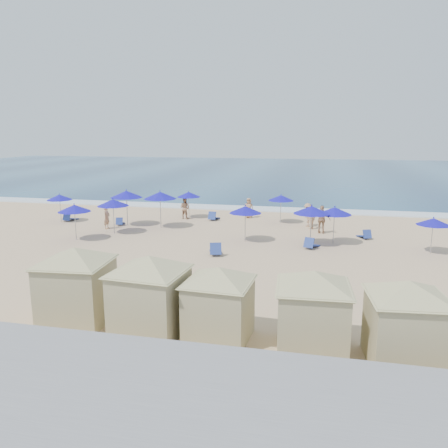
{
  "coord_description": "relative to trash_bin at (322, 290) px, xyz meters",
  "views": [
    {
      "loc": [
        5.23,
        -22.17,
        6.52
      ],
      "look_at": [
        -0.4,
        3.0,
        1.18
      ],
      "focal_mm": 35.0,
      "sensor_mm": 36.0,
      "label": 1
    }
  ],
  "objects": [
    {
      "name": "ground",
      "position": [
        -5.45,
        5.18,
        -0.4
      ],
      "size": [
        160.0,
        160.0,
        0.0
      ],
      "primitive_type": "plane",
      "color": "#D4B286",
      "rests_on": "ground"
    },
    {
      "name": "beachgoer_1",
      "position": [
        -10.55,
        15.13,
        0.44
      ],
      "size": [
        0.95,
        0.82,
        1.69
      ],
      "primitive_type": "imported",
      "rotation": [
        0.0,
        0.0,
        2.9
      ],
      "color": "tan",
      "rests_on": "ground"
    },
    {
      "name": "surf_line",
      "position": [
        -5.45,
        20.68,
        -0.36
      ],
      "size": [
        160.0,
        2.5,
        0.08
      ],
      "primitive_type": "cube",
      "color": "white",
      "rests_on": "ground"
    },
    {
      "name": "cabana_4",
      "position": [
        2.31,
        -4.6,
        1.18
      ],
      "size": [
        4.4,
        4.4,
        2.77
      ],
      "color": "tan",
      "rests_on": "ground"
    },
    {
      "name": "umbrella_10",
      "position": [
        5.89,
        8.4,
        1.4
      ],
      "size": [
        1.82,
        1.82,
        2.08
      ],
      "color": "#A5A8AD",
      "rests_on": "ground"
    },
    {
      "name": "beachgoer_5",
      "position": [
        -0.8,
        13.42,
        0.4
      ],
      "size": [
        0.99,
        1.2,
        1.61
      ],
      "primitive_type": "imported",
      "rotation": [
        0.0,
        0.0,
        4.26
      ],
      "color": "tan",
      "rests_on": "ground"
    },
    {
      "name": "beach_chair_1",
      "position": [
        -14.41,
        11.73,
        -0.19
      ],
      "size": [
        0.78,
        1.2,
        0.61
      ],
      "color": "#273E92",
      "rests_on": "ground"
    },
    {
      "name": "umbrella_4",
      "position": [
        -10.35,
        15.58,
        1.46
      ],
      "size": [
        1.88,
        1.88,
        2.14
      ],
      "color": "#A5A8AD",
      "rests_on": "ground"
    },
    {
      "name": "cabana_0",
      "position": [
        -8.42,
        -3.96,
        1.3
      ],
      "size": [
        4.71,
        4.71,
        2.97
      ],
      "color": "tan",
      "rests_on": "ground"
    },
    {
      "name": "umbrella_2",
      "position": [
        -13.81,
        11.73,
        1.89
      ],
      "size": [
        2.32,
        2.32,
        2.64
      ],
      "color": "#A5A8AD",
      "rests_on": "ground"
    },
    {
      "name": "cabana_1",
      "position": [
        -5.55,
        -4.28,
        1.28
      ],
      "size": [
        4.67,
        4.67,
        2.94
      ],
      "color": "tan",
      "rests_on": "ground"
    },
    {
      "name": "beachgoer_4",
      "position": [
        -5.72,
        16.53,
        0.39
      ],
      "size": [
        0.8,
        0.54,
        1.59
      ],
      "primitive_type": "imported",
      "rotation": [
        0.0,
        0.0,
        0.05
      ],
      "color": "tan",
      "rests_on": "ground"
    },
    {
      "name": "umbrella_0",
      "position": [
        -19.3,
        11.89,
        1.47
      ],
      "size": [
        1.89,
        1.89,
        2.15
      ],
      "color": "#A5A8AD",
      "rests_on": "ground"
    },
    {
      "name": "beach_chair_0",
      "position": [
        -18.84,
        12.28,
        -0.16
      ],
      "size": [
        0.63,
        1.31,
        0.71
      ],
      "color": "#273E92",
      "rests_on": "ground"
    },
    {
      "name": "beach_chair_3",
      "position": [
        -5.73,
        5.5,
        -0.14
      ],
      "size": [
        0.97,
        1.5,
        0.76
      ],
      "color": "#273E92",
      "rests_on": "ground"
    },
    {
      "name": "cabana_3",
      "position": [
        -0.3,
        -4.32,
        1.2
      ],
      "size": [
        4.45,
        4.45,
        2.8
      ],
      "color": "tan",
      "rests_on": "ground"
    },
    {
      "name": "umbrella_3",
      "position": [
        -15.06,
        6.93,
        1.61
      ],
      "size": [
        2.04,
        2.04,
        2.32
      ],
      "color": "#A5A8AD",
      "rests_on": "ground"
    },
    {
      "name": "beachgoer_2",
      "position": [
        -0.07,
        12.2,
        0.54
      ],
      "size": [
        1.16,
        0.62,
        1.88
      ],
      "primitive_type": "imported",
      "rotation": [
        0.0,
        0.0,
        2.99
      ],
      "color": "tan",
      "rests_on": "ground"
    },
    {
      "name": "beach_chair_2",
      "position": [
        -8.21,
        15.03,
        -0.15
      ],
      "size": [
        0.69,
        1.35,
        0.72
      ],
      "color": "#273E92",
      "rests_on": "ground"
    },
    {
      "name": "umbrella_8",
      "position": [
        0.64,
        9.44,
        1.62
      ],
      "size": [
        2.05,
        2.05,
        2.33
      ],
      "color": "#A5A8AD",
      "rests_on": "ground"
    },
    {
      "name": "umbrella_5",
      "position": [
        -11.19,
        11.58,
        1.9
      ],
      "size": [
        2.34,
        2.34,
        2.66
      ],
      "color": "#A5A8AD",
      "rests_on": "ground"
    },
    {
      "name": "seawall",
      "position": [
        -5.45,
        -8.32,
        0.25
      ],
      "size": [
        160.0,
        6.1,
        1.22
      ],
      "color": "gray",
      "rests_on": "ground"
    },
    {
      "name": "beach_chair_5",
      "position": [
        2.63,
        11.23,
        -0.18
      ],
      "size": [
        0.9,
        1.28,
        0.64
      ],
      "color": "#273E92",
      "rests_on": "ground"
    },
    {
      "name": "trash_bin",
      "position": [
        0.0,
        0.0,
        0.0
      ],
      "size": [
        1.04,
        1.04,
        0.81
      ],
      "primitive_type": "cube",
      "rotation": [
        0.0,
        0.0,
        0.37
      ],
      "color": "black",
      "rests_on": "ground"
    },
    {
      "name": "ocean",
      "position": [
        -5.45,
        60.18,
        -0.37
      ],
      "size": [
        160.0,
        80.0,
        0.06
      ],
      "primitive_type": "cube",
      "color": "navy",
      "rests_on": "ground"
    },
    {
      "name": "umbrella_6",
      "position": [
        -4.66,
        8.87,
        1.59
      ],
      "size": [
        2.02,
        2.02,
        2.3
      ],
      "color": "#A5A8AD",
      "rests_on": "ground"
    },
    {
      "name": "umbrella_7",
      "position": [
        -3.08,
        15.11,
        1.48
      ],
      "size": [
        1.91,
        1.91,
        2.17
      ],
      "color": "#A5A8AD",
      "rests_on": "ground"
    },
    {
      "name": "beach_chair_4",
      "position": [
        -0.64,
        8.07,
        -0.16
      ],
      "size": [
        0.97,
        1.38,
        0.7
      ],
      "color": "#273E92",
      "rests_on": "ground"
    },
    {
      "name": "beachgoer_0",
      "position": [
        -14.75,
        10.41,
        0.39
      ],
      "size": [
        0.43,
        0.61,
        1.58
      ],
      "primitive_type": "imported",
      "rotation": [
        0.0,
        0.0,
        1.48
      ],
      "color": "tan",
      "rests_on": "ground"
    },
    {
      "name": "beachgoer_3",
      "position": [
        -1.07,
        14.26,
        0.44
      ],
      "size": [
        0.79,
        1.17,
        1.68
      ],
      "primitive_type": "imported",
      "rotation": [
        0.0,
        0.0,
        4.88
      ],
      "color": "tan",
      "rests_on": "ground"
    },
    {
      "name": "cabana_2",
      "position": [
        -3.24,
        -4.22,
        1.12
      ],
      "size": [
        4.24,
        4.24,
        2.66
      ],
      "color": "tan",
      "rests_on": "ground"
    },
    {
      "name": "umbrella_9",
      "position": [
        -0.7,
        8.75,
        1.74
      ],
      "size": [
        2.17,
        2.17,
        2.47
      ],
      "color": "#A5A8AD",
      "rests_on": "ground"
    },
    {
      "name": "umbrella_1",
      "position": [
        -13.57,
        9.16,
        1.67
      ],
      "size": [
        2.1,
        2.1,
        2.4
      ],
      "color": "#A5A8AD",
      "rests_on": "ground"
    }
  ]
}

